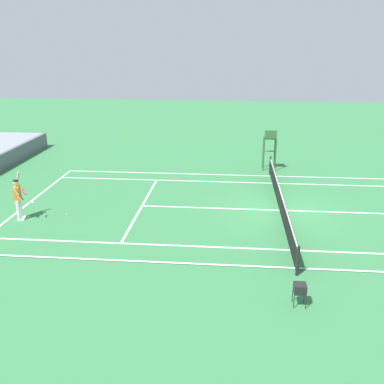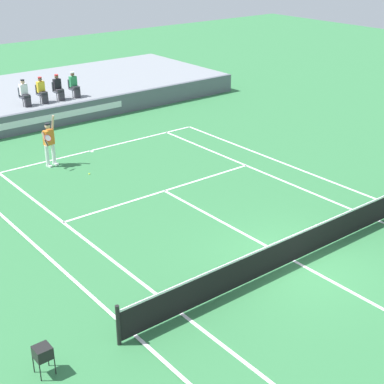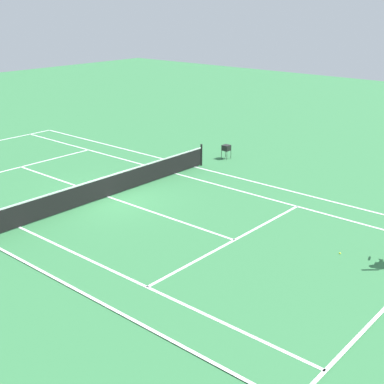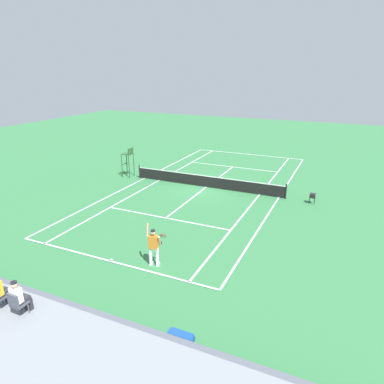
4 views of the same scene
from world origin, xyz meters
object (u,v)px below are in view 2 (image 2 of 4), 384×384
Objects in this scene: ball_hopper at (43,352)px; tennis_player at (49,143)px; spectator_seated_1 at (42,90)px; spectator_seated_0 at (25,93)px; spectator_seated_2 at (58,88)px; tennis_ball at (89,174)px; spectator_seated_3 at (74,85)px.

tennis_player is at bearing 63.35° from ball_hopper.
ball_hopper is at bearing -115.45° from spectator_seated_1.
spectator_seated_0 is 0.61× the size of tennis_player.
spectator_seated_2 is at bearing 0.00° from spectator_seated_0.
tennis_ball is (-0.82, -7.54, -1.58)m from spectator_seated_0.
spectator_seated_3 is at bearing 0.00° from spectator_seated_0.
spectator_seated_0 is at bearing 180.00° from spectator_seated_3.
spectator_seated_2 reaches higher than ball_hopper.
spectator_seated_3 reaches higher than tennis_ball.
spectator_seated_0 is 5.98m from tennis_player.
spectator_seated_0 and spectator_seated_3 have the same top height.
ball_hopper is (-5.61, -11.17, -0.42)m from tennis_player.
tennis_player is at bearing 112.23° from tennis_ball.
spectator_seated_0 reaches higher than ball_hopper.
spectator_seated_1 is 18.77m from ball_hopper.
spectator_seated_0 is 7.75m from tennis_ball.
spectator_seated_0 is at bearing 67.06° from ball_hopper.
tennis_ball is (-1.71, -7.54, -1.58)m from spectator_seated_1.
spectator_seated_3 is (1.77, 0.00, 0.00)m from spectator_seated_1.
spectator_seated_0 is 2.66m from spectator_seated_3.
spectator_seated_3 is at bearing 59.86° from ball_hopper.
ball_hopper is (-7.16, -16.92, -1.04)m from spectator_seated_0.
spectator_seated_2 is at bearing 59.90° from tennis_player.
spectator_seated_0 is 18.40m from ball_hopper.
ball_hopper is at bearing -112.94° from spectator_seated_0.
spectator_seated_1 is 7.89m from tennis_ball.
spectator_seated_3 reaches higher than ball_hopper.
spectator_seated_3 is at bearing 65.23° from tennis_ball.
spectator_seated_2 and spectator_seated_3 have the same top height.
spectator_seated_1 is 1.00× the size of spectator_seated_3.
spectator_seated_2 is 18.60× the size of tennis_ball.
spectator_seated_1 is at bearing 77.23° from tennis_ball.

